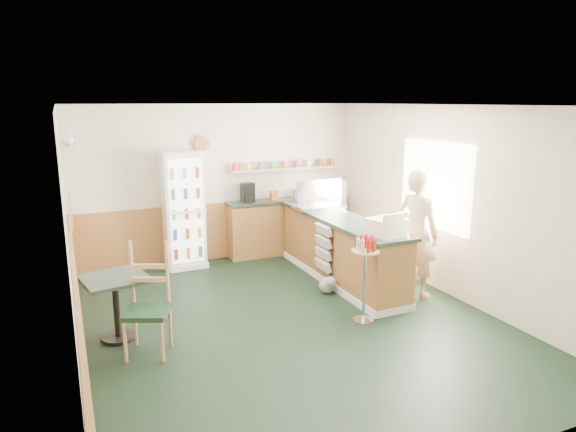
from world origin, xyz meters
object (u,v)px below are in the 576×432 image
drinks_fridge (184,210)px  display_case (319,195)px  cash_register (386,227)px  cafe_table (116,296)px  condiment_stand (365,265)px  cafe_chair (145,295)px  shopkeeper (418,233)px

drinks_fridge → display_case: (2.05, -0.93, 0.26)m
drinks_fridge → cash_register: 3.51m
drinks_fridge → display_case: size_ratio=2.40×
drinks_fridge → cafe_table: 2.78m
condiment_stand → display_case: bearing=77.6°
cafe_chair → display_case: bearing=54.3°
condiment_stand → cafe_table: (-2.92, 0.74, -0.20)m
cash_register → shopkeeper: (0.70, 0.22, -0.20)m
cafe_table → shopkeeper: bearing=-3.3°
drinks_fridge → shopkeeper: bearing=-43.7°
cash_register → shopkeeper: size_ratio=0.23×
drinks_fridge → shopkeeper: drinks_fridge is taller
drinks_fridge → condiment_stand: (1.57, -3.13, -0.23)m
cafe_chair → cafe_table: bearing=147.0°
condiment_stand → shopkeeper: bearing=22.9°
cash_register → cafe_table: cash_register is taller
display_case → cafe_table: (-3.40, -1.46, -0.70)m
shopkeeper → condiment_stand: size_ratio=1.68×
shopkeeper → cafe_table: bearing=72.1°
display_case → cafe_table: bearing=-156.7°
drinks_fridge → cash_register: drinks_fridge is taller
condiment_stand → drinks_fridge: bearing=116.6°
cash_register → cafe_chair: bearing=166.5°
shopkeeper → cafe_chair: (-3.83, -0.18, -0.27)m
drinks_fridge → condiment_stand: size_ratio=1.79×
condiment_stand → cafe_chair: 2.67m
shopkeeper → cafe_table: shopkeeper is taller
display_case → cafe_chair: bearing=-149.1°
display_case → condiment_stand: size_ratio=0.75×
cafe_chair → drinks_fridge: bearing=92.3°
cafe_chair → condiment_stand: bearing=16.3°
display_case → cafe_chair: display_case is taller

